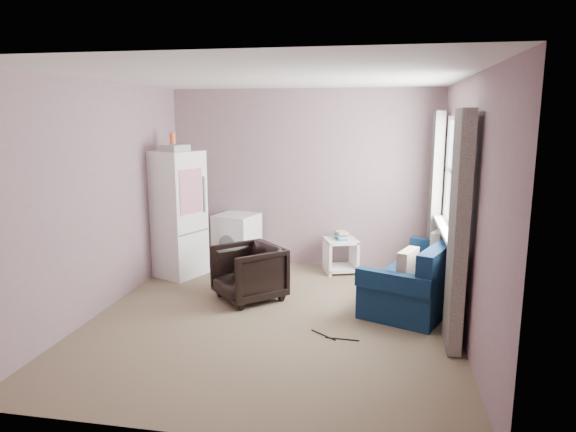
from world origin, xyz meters
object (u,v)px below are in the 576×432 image
(fridge, at_px, (177,213))
(sofa, at_px, (424,279))
(armchair, at_px, (249,270))
(side_table, at_px, (341,253))
(washing_machine, at_px, (237,239))

(fridge, height_order, sofa, fridge)
(armchair, height_order, side_table, armchair)
(fridge, bearing_deg, washing_machine, 62.06)
(armchair, bearing_deg, fridge, -166.41)
(washing_machine, height_order, side_table, washing_machine)
(washing_machine, relative_size, sofa, 0.39)
(armchair, height_order, fridge, fridge)
(side_table, relative_size, sofa, 0.30)
(fridge, bearing_deg, side_table, 36.25)
(fridge, distance_m, washing_machine, 0.97)
(armchair, bearing_deg, side_table, 99.35)
(side_table, bearing_deg, washing_machine, 178.92)
(fridge, relative_size, washing_machine, 2.53)
(fridge, xyz_separation_m, washing_machine, (0.66, 0.54, -0.46))
(fridge, relative_size, sofa, 0.98)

